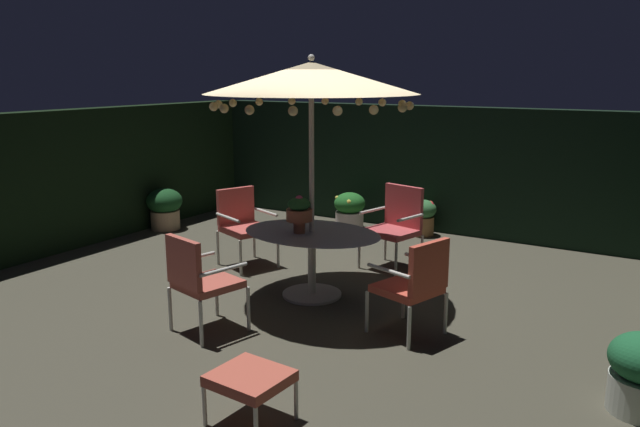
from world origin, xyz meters
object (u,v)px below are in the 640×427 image
at_px(centerpiece_planter, 299,211).
at_px(potted_plant_left_near, 165,207).
at_px(patio_dining_table, 312,246).
at_px(patio_umbrella, 311,79).
at_px(patio_chair_north, 396,221).
at_px(potted_plant_front_corner, 350,210).
at_px(patio_chair_east, 199,277).
at_px(ottoman_footrest, 250,380).
at_px(patio_chair_southeast, 415,281).
at_px(patio_chair_northeast, 243,221).
at_px(potted_plant_back_center, 422,216).

relative_size(centerpiece_planter, potted_plant_left_near, 0.64).
bearing_deg(patio_dining_table, patio_umbrella, 179.47).
relative_size(patio_umbrella, patio_chair_north, 2.51).
bearing_deg(potted_plant_left_near, patio_dining_table, -20.78).
bearing_deg(patio_umbrella, potted_plant_front_corner, 110.96).
distance_m(patio_chair_east, potted_plant_left_near, 4.35).
xyz_separation_m(patio_chair_north, ottoman_footrest, (0.64, -3.90, -0.28)).
height_order(patio_dining_table, patio_chair_southeast, patio_chair_southeast).
bearing_deg(ottoman_footrest, patio_chair_northeast, 128.81).
xyz_separation_m(patio_umbrella, potted_plant_back_center, (0.03, 3.18, -2.10)).
relative_size(patio_dining_table, potted_plant_left_near, 2.43).
distance_m(patio_chair_east, potted_plant_front_corner, 4.49).
bearing_deg(patio_chair_northeast, patio_chair_north, 27.37).
xyz_separation_m(patio_chair_east, ottoman_footrest, (1.37, -1.01, -0.24)).
height_order(patio_chair_northeast, potted_plant_back_center, patio_chair_northeast).
distance_m(patio_chair_north, potted_plant_left_near, 4.03).
height_order(patio_chair_southeast, potted_plant_front_corner, patio_chair_southeast).
xyz_separation_m(patio_chair_southeast, potted_plant_left_near, (-5.08, 1.83, -0.19)).
height_order(patio_chair_east, ottoman_footrest, patio_chair_east).
bearing_deg(patio_umbrella, ottoman_footrest, -67.57).
bearing_deg(patio_chair_north, patio_umbrella, -104.24).
bearing_deg(centerpiece_planter, patio_dining_table, 56.52).
xyz_separation_m(patio_dining_table, potted_plant_left_near, (-3.65, 1.39, -0.22)).
distance_m(patio_umbrella, patio_chair_northeast, 2.36).
bearing_deg(patio_umbrella, potted_plant_left_near, 159.22).
bearing_deg(patio_chair_northeast, patio_chair_southeast, -19.19).
distance_m(patio_chair_north, patio_chair_southeast, 2.17).
height_order(patio_umbrella, ottoman_footrest, patio_umbrella).
height_order(patio_umbrella, potted_plant_left_near, patio_umbrella).
bearing_deg(centerpiece_planter, patio_chair_southeast, -11.86).
relative_size(patio_chair_north, patio_chair_east, 1.08).
height_order(patio_dining_table, centerpiece_planter, centerpiece_planter).
height_order(ottoman_footrest, potted_plant_left_near, potted_plant_left_near).
distance_m(patio_chair_north, potted_plant_front_corner, 2.16).
height_order(patio_chair_southeast, potted_plant_back_center, patio_chair_southeast).
height_order(patio_chair_southeast, potted_plant_left_near, patio_chair_southeast).
height_order(patio_chair_east, potted_plant_back_center, patio_chair_east).
height_order(potted_plant_back_center, potted_plant_front_corner, potted_plant_front_corner).
distance_m(potted_plant_left_near, potted_plant_back_center, 4.10).
xyz_separation_m(centerpiece_planter, patio_chair_north, (0.45, 1.58, -0.38)).
xyz_separation_m(patio_chair_north, patio_chair_southeast, (1.06, -1.89, -0.06)).
relative_size(potted_plant_back_center, potted_plant_front_corner, 0.95).
distance_m(centerpiece_planter, patio_chair_north, 1.68).
distance_m(centerpiece_planter, ottoman_footrest, 2.65).
relative_size(patio_chair_northeast, ottoman_footrest, 1.83).
height_order(patio_chair_southeast, ottoman_footrest, patio_chair_southeast).
bearing_deg(patio_chair_east, potted_plant_front_corner, 99.97).
distance_m(centerpiece_planter, patio_chair_northeast, 1.52).
relative_size(patio_chair_north, potted_plant_front_corner, 1.80).
distance_m(patio_umbrella, potted_plant_back_center, 3.81).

